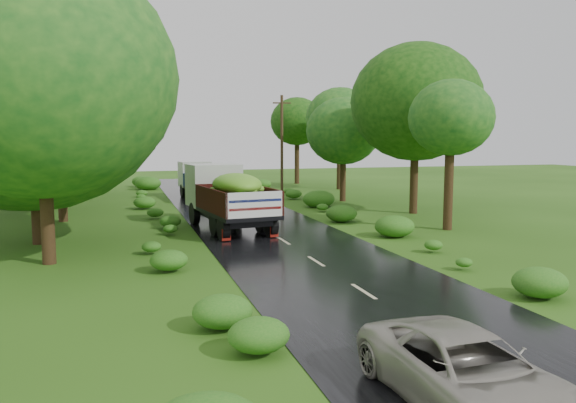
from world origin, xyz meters
name	(u,v)px	position (x,y,z in m)	size (l,w,h in m)	color
ground	(364,292)	(0.00, 0.00, 0.00)	(120.00, 120.00, 0.00)	#274F11
road	(307,256)	(0.00, 5.00, 0.01)	(6.50, 80.00, 0.02)	black
road_lines	(299,250)	(0.00, 6.00, 0.02)	(0.12, 69.60, 0.00)	#BFB78C
truck_near	(227,194)	(-1.69, 11.90, 1.68)	(3.36, 7.32, 2.97)	black
truck_far	(201,179)	(-1.10, 25.10, 1.45)	(2.76, 6.27, 2.56)	black
car	(467,372)	(-1.27, -6.74, 0.62)	(2.01, 4.35, 1.21)	#A49F92
utility_pole	(282,146)	(4.47, 23.97, 3.72)	(1.27, 0.22, 7.23)	#382616
trees_left	(51,96)	(-10.02, 19.90, 6.57)	(6.93, 33.52, 9.83)	black
trees_right	(359,118)	(9.34, 21.77, 5.61)	(6.29, 30.14, 7.98)	black
shrubs	(252,214)	(0.00, 14.00, 0.35)	(11.90, 44.00, 0.70)	#266A19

